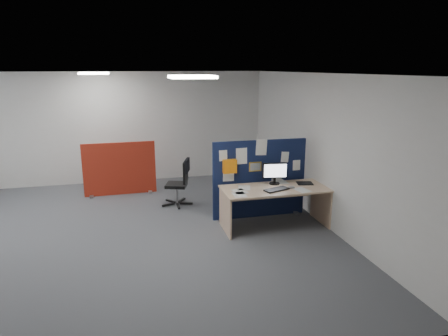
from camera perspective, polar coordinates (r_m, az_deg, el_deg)
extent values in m
plane|color=#515359|center=(7.19, -21.72, -9.77)|extent=(9.00, 9.00, 0.00)
cube|color=white|center=(6.62, -23.90, 12.18)|extent=(9.00, 7.00, 0.02)
cube|color=silver|center=(10.19, -19.96, 5.20)|extent=(9.00, 0.02, 2.70)
cube|color=silver|center=(7.51, 13.44, 2.71)|extent=(0.02, 7.00, 2.70)
cube|color=white|center=(5.61, -4.62, 12.85)|extent=(0.60, 0.60, 0.04)
cube|color=white|center=(9.05, -18.07, 12.73)|extent=(0.60, 0.60, 0.04)
cube|color=#101C3B|center=(7.57, 5.08, -1.57)|extent=(1.81, 0.06, 1.49)
cube|color=gray|center=(7.61, -0.46, -7.21)|extent=(0.08, 0.30, 0.04)
cube|color=gray|center=(8.07, 10.06, -6.16)|extent=(0.08, 0.30, 0.04)
cube|color=white|center=(7.22, -0.12, 1.78)|extent=(0.15, 0.01, 0.20)
cube|color=white|center=(7.32, 2.52, 1.72)|extent=(0.21, 0.01, 0.30)
cube|color=white|center=(7.40, 5.36, 2.97)|extent=(0.21, 0.01, 0.30)
cube|color=white|center=(7.61, 8.70, 1.57)|extent=(0.15, 0.01, 0.20)
cube|color=white|center=(7.33, 0.65, -0.77)|extent=(0.21, 0.01, 0.30)
cube|color=white|center=(7.65, 7.54, -1.30)|extent=(0.21, 0.01, 0.30)
cube|color=white|center=(7.75, 10.32, 0.40)|extent=(0.15, 0.01, 0.20)
cube|color=white|center=(7.57, 4.11, -3.48)|extent=(0.21, 0.01, 0.30)
cube|color=gold|center=(7.45, 4.48, 0.20)|extent=(0.24, 0.01, 0.18)
cube|color=orange|center=(7.25, 0.82, 0.24)|extent=(0.25, 0.10, 0.25)
cube|color=#D8AD8A|center=(7.11, 7.31, -2.95)|extent=(1.88, 0.83, 0.03)
cube|color=#D8AD8A|center=(6.96, 0.17, -6.38)|extent=(0.03, 0.77, 0.70)
cube|color=#D8AD8A|center=(7.59, 13.67, -5.03)|extent=(0.03, 0.77, 0.70)
cube|color=#D8AD8A|center=(7.50, 6.21, -3.31)|extent=(1.69, 0.02, 0.30)
cylinder|color=black|center=(7.33, 7.22, -2.21)|extent=(0.19, 0.19, 0.02)
cube|color=black|center=(7.32, 7.23, -1.78)|extent=(0.04, 0.03, 0.09)
cube|color=black|center=(7.27, 7.27, -0.36)|extent=(0.45, 0.10, 0.28)
cube|color=silver|center=(7.25, 7.33, -0.40)|extent=(0.41, 0.06, 0.24)
cube|color=black|center=(6.97, 7.52, -3.06)|extent=(0.48, 0.31, 0.02)
cube|color=gray|center=(7.11, 9.61, -2.77)|extent=(0.10, 0.06, 0.03)
cube|color=black|center=(7.44, 11.46, -2.15)|extent=(0.32, 0.28, 0.01)
cube|color=#9D2B14|center=(9.21, -14.67, -0.10)|extent=(1.59, 0.09, 1.19)
cube|color=gray|center=(9.40, -18.37, -3.72)|extent=(0.08, 0.30, 0.04)
cube|color=gray|center=(9.37, -10.53, -3.27)|extent=(0.08, 0.30, 0.04)
cube|color=black|center=(8.40, -5.40, -5.04)|extent=(0.27, 0.13, 0.04)
cube|color=black|center=(8.60, -6.10, -4.60)|extent=(0.20, 0.24, 0.04)
cube|color=black|center=(8.58, -7.64, -4.70)|extent=(0.19, 0.24, 0.04)
cube|color=black|center=(8.36, -7.96, -5.21)|extent=(0.27, 0.12, 0.04)
cube|color=black|center=(8.25, -6.56, -5.43)|extent=(0.05, 0.27, 0.04)
cylinder|color=gray|center=(8.38, -6.77, -3.77)|extent=(0.05, 0.05, 0.38)
cube|color=black|center=(8.32, -6.81, -2.42)|extent=(0.52, 0.52, 0.06)
cube|color=black|center=(8.21, -5.51, -0.54)|extent=(0.16, 0.37, 0.45)
cube|color=black|center=(8.17, -5.29, 0.37)|extent=(0.16, 0.34, 0.27)
cube|color=white|center=(6.85, 2.26, -3.36)|extent=(0.26, 0.33, 0.00)
cube|color=white|center=(7.05, 2.90, -2.86)|extent=(0.29, 0.35, 0.00)
cube|color=white|center=(7.05, 11.08, -3.10)|extent=(0.27, 0.34, 0.00)
cube|color=white|center=(6.68, 2.20, -3.82)|extent=(0.22, 0.30, 0.00)
cube|color=white|center=(7.48, 8.13, -1.96)|extent=(0.22, 0.31, 0.00)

